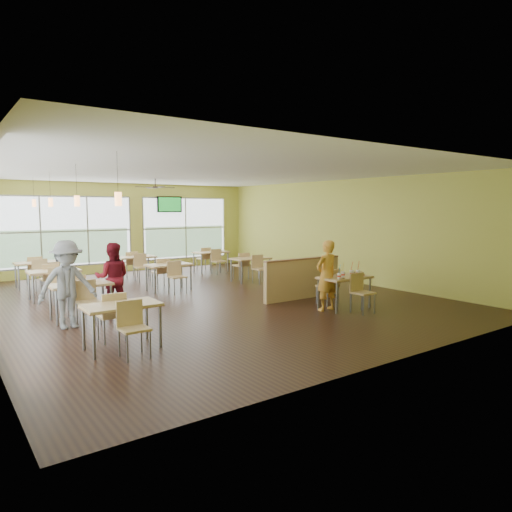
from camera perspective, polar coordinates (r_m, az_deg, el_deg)
name	(u,v)px	position (r m, az deg, el deg)	size (l,w,h in m)	color
room	(204,236)	(11.71, -6.55, 2.51)	(12.00, 12.04, 3.20)	black
window_bays	(65,238)	(13.67, -22.73, 2.06)	(9.24, 10.24, 2.38)	white
main_table	(345,281)	(10.67, 11.01, -3.14)	(1.22, 1.52, 0.87)	tan
half_wall_divider	(303,278)	(11.71, 5.85, -2.78)	(2.40, 0.14, 1.04)	tan
dining_tables	(140,269)	(12.91, -14.29, -1.64)	(6.92, 8.72, 0.87)	tan
pendant_lights	(63,202)	(11.18, -22.94, 6.29)	(0.11, 7.31, 0.86)	#2D2119
ceiling_fan	(155,187)	(14.41, -12.48, 8.41)	(1.25, 1.25, 0.29)	#2D2119
tv_backwall	(170,204)	(17.77, -10.76, 6.36)	(1.00, 0.07, 0.60)	black
man_plaid	(326,276)	(10.38, 8.79, -2.43)	(0.58, 0.38, 1.59)	orange
patron_maroon	(113,278)	(10.58, -17.50, -2.58)	(0.76, 0.59, 1.56)	maroon
patron_grey	(67,284)	(9.47, -22.51, -3.30)	(1.10, 0.63, 1.70)	slate
cup_blue	(339,276)	(10.22, 10.37, -2.46)	(0.09, 0.09, 0.34)	white
cup_yellow	(343,274)	(10.47, 10.82, -2.26)	(0.10, 0.10, 0.35)	white
cup_red_near	(352,273)	(10.65, 11.87, -2.12)	(0.10, 0.10, 0.37)	white
cup_red_far	(358,273)	(10.75, 12.66, -2.07)	(0.10, 0.10, 0.37)	white
food_basket	(358,273)	(10.98, 12.66, -2.10)	(0.27, 0.27, 0.06)	black
ketchup_cup	(364,275)	(10.89, 13.29, -2.31)	(0.05, 0.05, 0.02)	maroon
wrapper_left	(342,278)	(10.21, 10.69, -2.77)	(0.15, 0.13, 0.04)	#9C7B4B
wrapper_mid	(339,275)	(10.73, 10.38, -2.30)	(0.20, 0.18, 0.05)	#9C7B4B
wrapper_right	(361,276)	(10.73, 12.93, -2.40)	(0.13, 0.12, 0.03)	#9C7B4B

